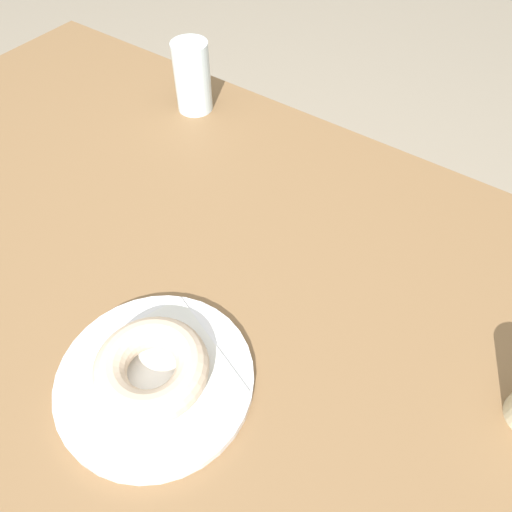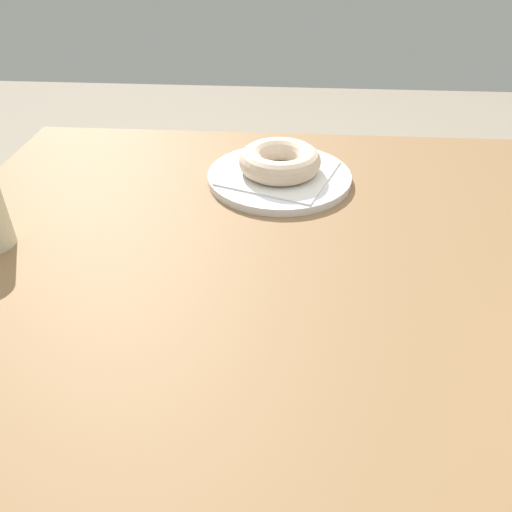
% 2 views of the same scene
% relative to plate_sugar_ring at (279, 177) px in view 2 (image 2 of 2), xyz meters
% --- Properties ---
extents(table, '(1.25, 0.75, 0.73)m').
position_rel_plate_sugar_ring_xyz_m(table, '(0.16, -0.18, -0.10)').
color(table, brown).
rests_on(table, ground_plane).
extents(plate_sugar_ring, '(0.23, 0.23, 0.01)m').
position_rel_plate_sugar_ring_xyz_m(plate_sugar_ring, '(0.00, 0.00, 0.00)').
color(plate_sugar_ring, white).
rests_on(plate_sugar_ring, table).
extents(napkin_sugar_ring, '(0.20, 0.20, 0.00)m').
position_rel_plate_sugar_ring_xyz_m(napkin_sugar_ring, '(0.00, 0.00, 0.01)').
color(napkin_sugar_ring, white).
rests_on(napkin_sugar_ring, plate_sugar_ring).
extents(donut_sugar_ring, '(0.13, 0.13, 0.04)m').
position_rel_plate_sugar_ring_xyz_m(donut_sugar_ring, '(0.00, 0.00, 0.03)').
color(donut_sugar_ring, beige).
rests_on(donut_sugar_ring, napkin_sugar_ring).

